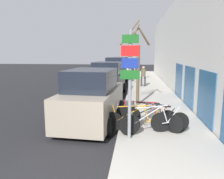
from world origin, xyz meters
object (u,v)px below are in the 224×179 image
(bicycle_2, at_px, (152,117))
(bicycle_3, at_px, (145,115))
(signpost, at_px, (130,79))
(parked_car_2, at_px, (116,72))
(parked_car_1, at_px, (108,80))
(street_tree, at_px, (137,66))
(parked_car_0, at_px, (92,99))
(traffic_light, at_px, (135,51))
(bicycle_0, at_px, (155,122))
(pedestrian_near, at_px, (143,75))
(bicycle_1, at_px, (137,120))
(parked_car_3, at_px, (120,69))

(bicycle_2, bearing_deg, bicycle_3, 68.31)
(bicycle_3, bearing_deg, signpost, 175.19)
(parked_car_2, bearing_deg, parked_car_1, -90.79)
(signpost, xyz_separation_m, street_tree, (0.25, 4.61, 0.16))
(parked_car_0, bearing_deg, traffic_light, 85.88)
(signpost, relative_size, bicycle_0, 1.43)
(parked_car_2, height_order, pedestrian_near, parked_car_2)
(bicycle_3, xyz_separation_m, street_tree, (-0.30, 3.23, 1.65))
(parked_car_0, bearing_deg, parked_car_1, 94.94)
(signpost, bearing_deg, bicycle_1, 70.68)
(bicycle_3, relative_size, parked_car_1, 0.53)
(pedestrian_near, bearing_deg, parked_car_2, -34.80)
(bicycle_0, xyz_separation_m, traffic_light, (-0.75, 13.08, 2.47))
(bicycle_1, xyz_separation_m, bicycle_3, (0.32, 0.73, -0.01))
(parked_car_2, xyz_separation_m, pedestrian_near, (2.40, -1.86, -0.01))
(parked_car_1, bearing_deg, traffic_light, 75.90)
(bicycle_2, bearing_deg, parked_car_3, 38.92)
(bicycle_3, xyz_separation_m, traffic_light, (-0.48, 12.18, 2.49))
(bicycle_1, xyz_separation_m, parked_car_3, (-1.78, 17.33, 0.52))
(signpost, xyz_separation_m, bicycle_0, (0.83, 0.48, -1.47))
(bicycle_3, bearing_deg, parked_car_0, 93.23)
(bicycle_0, height_order, parked_car_2, parked_car_2)
(parked_car_3, relative_size, street_tree, 1.06)
(bicycle_3, bearing_deg, parked_car_1, 36.17)
(bicycle_1, height_order, parked_car_1, parked_car_1)
(parked_car_2, distance_m, pedestrian_near, 3.04)
(bicycle_1, height_order, parked_car_2, parked_car_2)
(signpost, xyz_separation_m, bicycle_2, (0.79, 1.07, -1.49))
(bicycle_2, distance_m, traffic_light, 12.75)
(bicycle_1, distance_m, parked_car_2, 12.51)
(parked_car_2, bearing_deg, bicycle_3, -79.59)
(parked_car_1, distance_m, parked_car_2, 5.23)
(bicycle_2, relative_size, street_tree, 0.46)
(signpost, height_order, bicycle_3, signpost)
(bicycle_1, relative_size, parked_car_0, 0.51)
(parked_car_1, bearing_deg, parked_car_0, -86.20)
(street_tree, bearing_deg, signpost, -93.12)
(parked_car_3, height_order, pedestrian_near, parked_car_3)
(parked_car_2, relative_size, street_tree, 0.99)
(bicycle_1, distance_m, bicycle_2, 0.70)
(parked_car_0, relative_size, parked_car_3, 1.01)
(parked_car_2, bearing_deg, street_tree, -77.63)
(bicycle_3, xyz_separation_m, pedestrian_near, (0.24, 9.78, 0.54))
(signpost, height_order, street_tree, street_tree)
(pedestrian_near, bearing_deg, parked_car_3, -68.11)
(signpost, height_order, parked_car_1, signpost)
(parked_car_3, bearing_deg, bicycle_1, -87.34)
(bicycle_2, xyz_separation_m, parked_car_0, (-2.35, 0.83, 0.46))
(parked_car_2, bearing_deg, parked_car_3, 89.21)
(bicycle_1, relative_size, traffic_light, 0.52)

